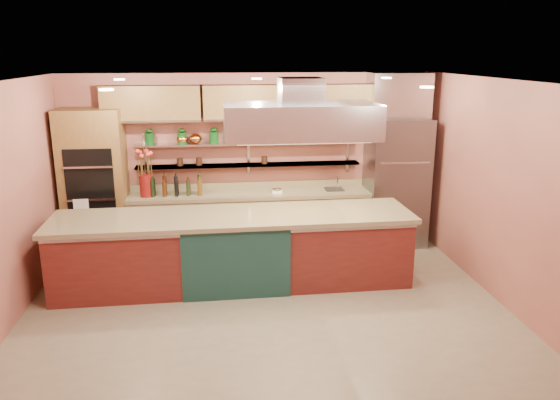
{
  "coord_description": "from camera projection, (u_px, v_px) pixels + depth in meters",
  "views": [
    {
      "loc": [
        -0.57,
        -6.29,
        3.13
      ],
      "look_at": [
        0.29,
        1.0,
        1.12
      ],
      "focal_mm": 35.0,
      "sensor_mm": 36.0,
      "label": 1
    }
  ],
  "objects": [
    {
      "name": "ceiling_downlights",
      "position": [
        263.0,
        83.0,
        6.37
      ],
      "size": [
        4.0,
        2.8,
        0.02
      ],
      "primitive_type": "cube",
      "color": "#FFE5A5",
      "rests_on": "ceiling"
    },
    {
      "name": "copper_kettle",
      "position": [
        196.0,
        139.0,
        8.61
      ],
      "size": [
        0.23,
        0.23,
        0.16
      ],
      "primitive_type": "ellipsoid",
      "rotation": [
        0.0,
        0.0,
        0.19
      ],
      "color": "orange",
      "rests_on": "wall_shelf_upper"
    },
    {
      "name": "floor",
      "position": [
        266.0,
        307.0,
        6.91
      ],
      "size": [
        6.0,
        5.0,
        0.02
      ],
      "primitive_type": "cube",
      "color": "gray",
      "rests_on": "ground"
    },
    {
      "name": "bar_faucet",
      "position": [
        337.0,
        183.0,
        8.95
      ],
      "size": [
        0.03,
        0.03,
        0.21
      ],
      "primitive_type": "cylinder",
      "rotation": [
        0.0,
        0.0,
        0.23
      ],
      "color": "white",
      "rests_on": "back_counter"
    },
    {
      "name": "oil_bottle_cluster",
      "position": [
        176.0,
        187.0,
        8.55
      ],
      "size": [
        0.88,
        0.38,
        0.27
      ],
      "primitive_type": "cube",
      "rotation": [
        0.0,
        0.0,
        -0.16
      ],
      "color": "black",
      "rests_on": "back_counter"
    },
    {
      "name": "wall_right",
      "position": [
        502.0,
        193.0,
        6.88
      ],
      "size": [
        0.04,
        5.0,
        2.8
      ],
      "primitive_type": "cube",
      "color": "#A85E4F",
      "rests_on": "floor"
    },
    {
      "name": "wall_left",
      "position": [
        3.0,
        208.0,
        6.2
      ],
      "size": [
        0.04,
        5.0,
        2.8
      ],
      "primitive_type": "cube",
      "color": "#A85E4F",
      "rests_on": "floor"
    },
    {
      "name": "wall_front",
      "position": [
        296.0,
        286.0,
        4.15
      ],
      "size": [
        6.0,
        0.04,
        2.8
      ],
      "primitive_type": "cube",
      "color": "#A85E4F",
      "rests_on": "floor"
    },
    {
      "name": "ceiling",
      "position": [
        265.0,
        81.0,
        6.17
      ],
      "size": [
        6.0,
        5.0,
        0.02
      ],
      "primitive_type": "cube",
      "color": "black",
      "rests_on": "wall_back"
    },
    {
      "name": "flower_vase",
      "position": [
        146.0,
        186.0,
        8.49
      ],
      "size": [
        0.24,
        0.24,
        0.35
      ],
      "primitive_type": "cylinder",
      "rotation": [
        0.0,
        0.0,
        0.23
      ],
      "color": "maroon",
      "rests_on": "back_counter"
    },
    {
      "name": "wall_back",
      "position": [
        251.0,
        160.0,
        8.94
      ],
      "size": [
        6.0,
        0.04,
        2.8
      ],
      "primitive_type": "cube",
      "color": "#A85E4F",
      "rests_on": "floor"
    },
    {
      "name": "back_counter",
      "position": [
        250.0,
        220.0,
        8.89
      ],
      "size": [
        3.84,
        0.64,
        0.93
      ],
      "primitive_type": "cube",
      "color": "tan",
      "rests_on": "floor"
    },
    {
      "name": "green_canister",
      "position": [
        231.0,
        137.0,
        8.67
      ],
      "size": [
        0.2,
        0.2,
        0.19
      ],
      "primitive_type": "cylinder",
      "rotation": [
        0.0,
        0.0,
        0.32
      ],
      "color": "#0D3F12",
      "rests_on": "wall_shelf_upper"
    },
    {
      "name": "island",
      "position": [
        234.0,
        249.0,
        7.49
      ],
      "size": [
        4.78,
        1.11,
        0.99
      ],
      "primitive_type": "cube",
      "rotation": [
        0.0,
        0.0,
        0.02
      ],
      "color": "maroon",
      "rests_on": "floor"
    },
    {
      "name": "upper_cabinets",
      "position": [
        251.0,
        103.0,
        8.51
      ],
      "size": [
        4.6,
        0.36,
        0.55
      ],
      "primitive_type": "cube",
      "color": "brown",
      "rests_on": "wall_back"
    },
    {
      "name": "oven_stack",
      "position": [
        95.0,
        184.0,
        8.42
      ],
      "size": [
        0.95,
        0.64,
        2.3
      ],
      "primitive_type": "cube",
      "color": "brown",
      "rests_on": "floor"
    },
    {
      "name": "refrigerator",
      "position": [
        396.0,
        182.0,
        8.95
      ],
      "size": [
        0.95,
        0.72,
        2.1
      ],
      "primitive_type": "cube",
      "color": "slate",
      "rests_on": "floor"
    },
    {
      "name": "range_hood",
      "position": [
        300.0,
        121.0,
        7.13
      ],
      "size": [
        2.0,
        1.0,
        0.45
      ],
      "primitive_type": "cube",
      "color": "#B7BABE",
      "rests_on": "ceiling"
    },
    {
      "name": "wall_shelf_upper",
      "position": [
        249.0,
        143.0,
        8.73
      ],
      "size": [
        3.6,
        0.26,
        0.03
      ],
      "primitive_type": "cube",
      "color": "#B7BABE",
      "rests_on": "wall_back"
    },
    {
      "name": "kitchen_scale",
      "position": [
        277.0,
        190.0,
        8.76
      ],
      "size": [
        0.18,
        0.16,
        0.09
      ],
      "primitive_type": "cube",
      "rotation": [
        0.0,
        0.0,
        -0.3
      ],
      "color": "white",
      "rests_on": "back_counter"
    },
    {
      "name": "wall_shelf_lower",
      "position": [
        249.0,
        165.0,
        8.82
      ],
      "size": [
        3.6,
        0.26,
        0.03
      ],
      "primitive_type": "cube",
      "color": "#B7BABE",
      "rests_on": "wall_back"
    }
  ]
}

